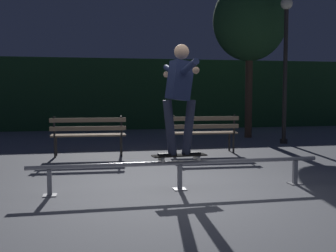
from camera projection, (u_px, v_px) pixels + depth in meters
The scene contains 9 objects.
ground_plane at pixel (183, 193), 5.86m from camera, with size 90.00×90.00×0.00m, color slate.
hedge_backdrop at pixel (116, 94), 16.26m from camera, with size 24.00×1.20×2.64m, color #234C28.
grind_rail at pixel (180, 167), 6.05m from camera, with size 4.23×0.18×0.41m.
skateboard at pixel (179, 156), 6.03m from camera, with size 0.79×0.26×0.09m.
skateboarder at pixel (180, 90), 5.96m from camera, with size 0.63×1.41×1.56m.
park_bench_leftmost at pixel (88, 132), 9.15m from camera, with size 1.62×0.49×0.88m.
park_bench_left_center at pixel (203, 130), 9.68m from camera, with size 1.62×0.49×0.88m.
tree_far_right at pixel (250, 21), 12.81m from camera, with size 2.22×2.22×4.78m.
lamp_post_right at pixel (286, 51), 11.37m from camera, with size 0.32×0.32×3.90m.
Camera 1 is at (-1.39, -5.60, 1.39)m, focal length 45.42 mm.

